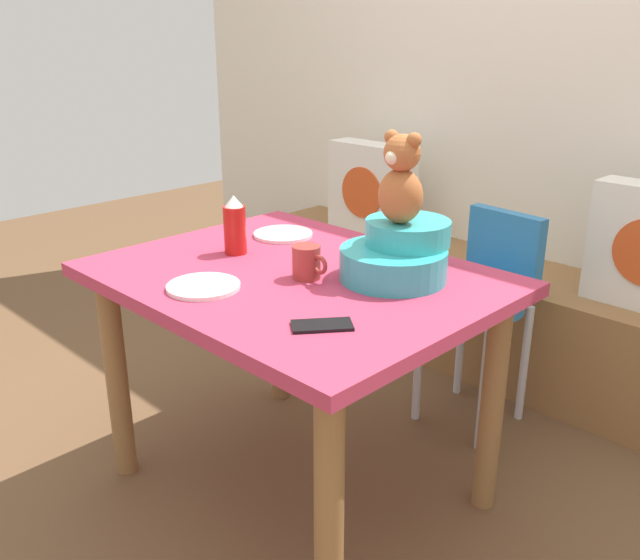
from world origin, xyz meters
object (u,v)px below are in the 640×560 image
object	(u,v)px
pillow_floral_left	(371,190)
dinner_plate_far	(283,234)
teddy_bear	(401,181)
cell_phone	(322,325)
dinner_plate_near	(203,286)
infant_seat_teal	(398,253)
coffee_mug	(307,262)
dining_table	(296,309)
ketchup_bottle	(235,226)
highchair	(480,290)

from	to	relation	value
pillow_floral_left	dinner_plate_far	distance (m)	1.04
teddy_bear	cell_phone	size ratio (longest dim) A/B	1.74
pillow_floral_left	dinner_plate_near	xyz separation A→B (m)	(0.63, -1.43, 0.07)
teddy_bear	pillow_floral_left	bearing A→B (deg)	133.63
infant_seat_teal	dinner_plate_far	xyz separation A→B (m)	(-0.53, 0.05, -0.07)
coffee_mug	cell_phone	distance (m)	0.34
dinner_plate_near	cell_phone	size ratio (longest dim) A/B	1.39
pillow_floral_left	infant_seat_teal	world-z (taller)	same
dining_table	dinner_plate_far	xyz separation A→B (m)	(-0.30, 0.22, 0.12)
ketchup_bottle	dinner_plate_far	distance (m)	0.25
ketchup_bottle	coffee_mug	bearing A→B (deg)	-0.57
ketchup_bottle	dinner_plate_near	size ratio (longest dim) A/B	0.92
dinner_plate_near	teddy_bear	bearing A→B (deg)	53.97
pillow_floral_left	dinner_plate_near	distance (m)	1.57
pillow_floral_left	highchair	distance (m)	0.98
highchair	coffee_mug	xyz separation A→B (m)	(-0.10, -0.76, 0.27)
dinner_plate_far	pillow_floral_left	bearing A→B (deg)	113.75
infant_seat_teal	dinner_plate_far	distance (m)	0.54
teddy_bear	ketchup_bottle	world-z (taller)	teddy_bear
ketchup_bottle	coffee_mug	distance (m)	0.33
infant_seat_teal	coffee_mug	world-z (taller)	infant_seat_teal
infant_seat_teal	ketchup_bottle	xyz separation A→B (m)	(-0.50, -0.18, 0.02)
ketchup_bottle	cell_phone	bearing A→B (deg)	-19.76
highchair	infant_seat_teal	bearing A→B (deg)	-82.64
infant_seat_teal	cell_phone	bearing A→B (deg)	-77.31
coffee_mug	dinner_plate_near	distance (m)	0.29
teddy_bear	ketchup_bottle	distance (m)	0.56
highchair	dinner_plate_near	bearing A→B (deg)	-103.44
pillow_floral_left	teddy_bear	distance (m)	1.42
cell_phone	dining_table	bearing A→B (deg)	3.78
infant_seat_teal	dining_table	bearing A→B (deg)	-143.81
infant_seat_teal	pillow_floral_left	bearing A→B (deg)	133.65
ketchup_bottle	dinner_plate_near	bearing A→B (deg)	-54.72
dinner_plate_near	cell_phone	world-z (taller)	dinner_plate_near
dining_table	coffee_mug	size ratio (longest dim) A/B	9.41
teddy_bear	coffee_mug	bearing A→B (deg)	-133.83
pillow_floral_left	dining_table	size ratio (longest dim) A/B	0.39
dinner_plate_far	coffee_mug	bearing A→B (deg)	-33.14
teddy_bear	dinner_plate_far	xyz separation A→B (m)	(-0.53, 0.05, -0.27)
pillow_floral_left	teddy_bear	xyz separation A→B (m)	(0.95, -1.00, 0.34)
dining_table	cell_phone	xyz separation A→B (m)	(0.32, -0.22, 0.12)
highchair	cell_phone	world-z (taller)	highchair
highchair	ketchup_bottle	bearing A→B (deg)	-119.21
infant_seat_teal	cell_phone	distance (m)	0.41
dining_table	cell_phone	bearing A→B (deg)	-34.15
infant_seat_teal	teddy_bear	xyz separation A→B (m)	(0.00, -0.00, 0.21)
cell_phone	highchair	bearing A→B (deg)	-42.54
dining_table	highchair	distance (m)	0.78
pillow_floral_left	dining_table	world-z (taller)	pillow_floral_left
dining_table	dinner_plate_far	size ratio (longest dim) A/B	5.64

